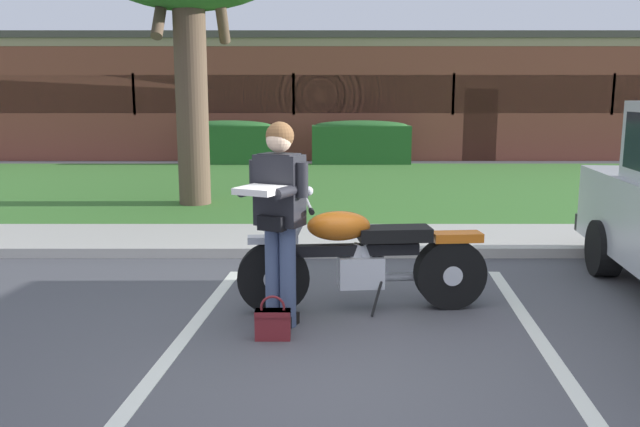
{
  "coord_description": "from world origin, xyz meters",
  "views": [
    {
      "loc": [
        -0.1,
        -4.46,
        1.91
      ],
      "look_at": [
        -0.08,
        1.32,
        0.85
      ],
      "focal_mm": 36.2,
      "sensor_mm": 36.0,
      "label": 1
    }
  ],
  "objects_px": {
    "handbag": "(270,322)",
    "brick_building": "(296,97)",
    "rider_person": "(275,208)",
    "hedge_left": "(225,142)",
    "motorcycle": "(370,258)",
    "hedge_center_left": "(358,142)"
  },
  "relations": [
    {
      "from": "motorcycle",
      "to": "brick_building",
      "type": "bearing_deg",
      "value": 93.75
    },
    {
      "from": "motorcycle",
      "to": "hedge_center_left",
      "type": "xyz_separation_m",
      "value": [
        0.66,
        12.31,
        0.17
      ]
    },
    {
      "from": "rider_person",
      "to": "hedge_left",
      "type": "height_order",
      "value": "rider_person"
    },
    {
      "from": "hedge_left",
      "to": "brick_building",
      "type": "bearing_deg",
      "value": 75.25
    },
    {
      "from": "brick_building",
      "to": "motorcycle",
      "type": "bearing_deg",
      "value": -86.25
    },
    {
      "from": "brick_building",
      "to": "hedge_center_left",
      "type": "bearing_deg",
      "value": -74.14
    },
    {
      "from": "hedge_center_left",
      "to": "rider_person",
      "type": "bearing_deg",
      "value": -96.59
    },
    {
      "from": "motorcycle",
      "to": "rider_person",
      "type": "height_order",
      "value": "rider_person"
    },
    {
      "from": "handbag",
      "to": "hedge_left",
      "type": "distance_m",
      "value": 13.22
    },
    {
      "from": "hedge_center_left",
      "to": "hedge_left",
      "type": "bearing_deg",
      "value": -180.0
    },
    {
      "from": "handbag",
      "to": "brick_building",
      "type": "relative_size",
      "value": 0.01
    },
    {
      "from": "handbag",
      "to": "brick_building",
      "type": "xyz_separation_m",
      "value": [
        -0.4,
        19.72,
        1.73
      ]
    },
    {
      "from": "handbag",
      "to": "brick_building",
      "type": "height_order",
      "value": "brick_building"
    },
    {
      "from": "motorcycle",
      "to": "handbag",
      "type": "height_order",
      "value": "motorcycle"
    },
    {
      "from": "hedge_center_left",
      "to": "brick_building",
      "type": "xyz_separation_m",
      "value": [
        -1.9,
        6.7,
        1.23
      ]
    },
    {
      "from": "motorcycle",
      "to": "rider_person",
      "type": "bearing_deg",
      "value": -152.98
    },
    {
      "from": "rider_person",
      "to": "motorcycle",
      "type": "bearing_deg",
      "value": 27.02
    },
    {
      "from": "rider_person",
      "to": "brick_building",
      "type": "relative_size",
      "value": 0.06
    },
    {
      "from": "hedge_center_left",
      "to": "brick_building",
      "type": "height_order",
      "value": "brick_building"
    },
    {
      "from": "hedge_center_left",
      "to": "brick_building",
      "type": "distance_m",
      "value": 7.07
    },
    {
      "from": "handbag",
      "to": "hedge_center_left",
      "type": "distance_m",
      "value": 13.13
    },
    {
      "from": "hedge_left",
      "to": "brick_building",
      "type": "distance_m",
      "value": 7.03
    }
  ]
}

